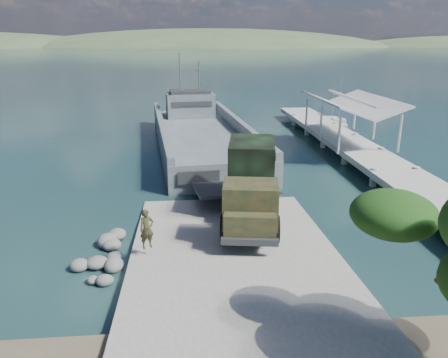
{
  "coord_description": "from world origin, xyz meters",
  "views": [
    {
      "loc": [
        -2.22,
        -19.28,
        10.35
      ],
      "look_at": [
        0.06,
        6.0,
        2.16
      ],
      "focal_mm": 35.0,
      "sensor_mm": 36.0,
      "label": 1
    }
  ],
  "objects_px": {
    "pier": "(352,139)",
    "military_truck": "(251,183)",
    "sailboat_near": "(338,124)",
    "sailboat_far": "(332,122)",
    "soldier": "(147,237)",
    "landing_craft": "(201,140)"
  },
  "relations": [
    {
      "from": "soldier",
      "to": "sailboat_near",
      "type": "xyz_separation_m",
      "value": [
        20.67,
        32.48,
        -1.11
      ]
    },
    {
      "from": "sailboat_near",
      "to": "sailboat_far",
      "type": "height_order",
      "value": "sailboat_near"
    },
    {
      "from": "military_truck",
      "to": "sailboat_near",
      "type": "xyz_separation_m",
      "value": [
        15.13,
        28.31,
        -2.22
      ]
    },
    {
      "from": "pier",
      "to": "landing_craft",
      "type": "bearing_deg",
      "value": 162.54
    },
    {
      "from": "landing_craft",
      "to": "soldier",
      "type": "distance_m",
      "value": 23.65
    },
    {
      "from": "pier",
      "to": "sailboat_far",
      "type": "bearing_deg",
      "value": 77.63
    },
    {
      "from": "pier",
      "to": "military_truck",
      "type": "relative_size",
      "value": 4.75
    },
    {
      "from": "soldier",
      "to": "pier",
      "type": "bearing_deg",
      "value": 22.18
    },
    {
      "from": "soldier",
      "to": "landing_craft",
      "type": "bearing_deg",
      "value": 55.71
    },
    {
      "from": "pier",
      "to": "sailboat_near",
      "type": "xyz_separation_m",
      "value": [
        3.52,
        13.4,
        -1.25
      ]
    },
    {
      "from": "sailboat_near",
      "to": "landing_craft",
      "type": "bearing_deg",
      "value": -138.93
    },
    {
      "from": "military_truck",
      "to": "sailboat_far",
      "type": "bearing_deg",
      "value": 72.6
    },
    {
      "from": "military_truck",
      "to": "soldier",
      "type": "bearing_deg",
      "value": -134.14
    },
    {
      "from": "sailboat_near",
      "to": "military_truck",
      "type": "bearing_deg",
      "value": -104.9
    },
    {
      "from": "military_truck",
      "to": "sailboat_far",
      "type": "height_order",
      "value": "sailboat_far"
    },
    {
      "from": "soldier",
      "to": "sailboat_far",
      "type": "height_order",
      "value": "sailboat_far"
    },
    {
      "from": "military_truck",
      "to": "soldier",
      "type": "relative_size",
      "value": 4.85
    },
    {
      "from": "sailboat_far",
      "to": "sailboat_near",
      "type": "bearing_deg",
      "value": -73.61
    },
    {
      "from": "sailboat_near",
      "to": "sailboat_far",
      "type": "relative_size",
      "value": 1.14
    },
    {
      "from": "soldier",
      "to": "sailboat_far",
      "type": "xyz_separation_m",
      "value": [
        20.54,
        34.56,
        -1.15
      ]
    },
    {
      "from": "pier",
      "to": "landing_craft",
      "type": "height_order",
      "value": "landing_craft"
    },
    {
      "from": "pier",
      "to": "military_truck",
      "type": "bearing_deg",
      "value": -127.91
    }
  ]
}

